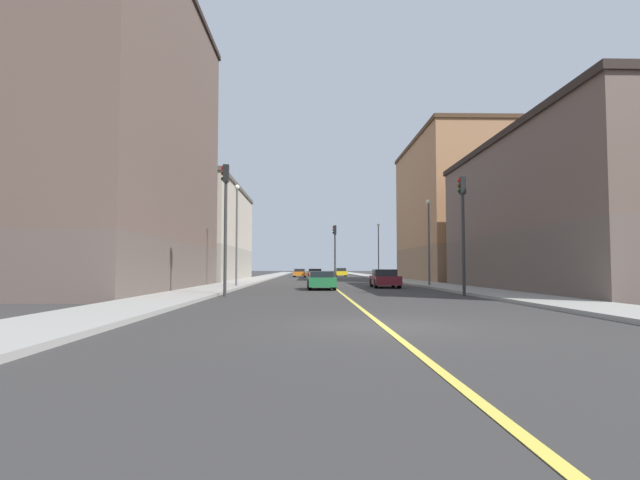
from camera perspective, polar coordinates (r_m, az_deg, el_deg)
ground_plane at (r=12.82m, az=7.18°, el=-9.71°), size 400.00×400.00×0.00m
sidewalk_left at (r=62.42m, az=7.94°, el=-4.40°), size 3.19×168.00×0.15m
sidewalk_right at (r=61.94m, az=-7.12°, el=-4.42°), size 3.19×168.00×0.15m
lane_center_stripe at (r=61.65m, az=0.44°, el=-4.51°), size 0.16×154.00×0.01m
building_left_near at (r=34.57m, az=26.97°, el=2.73°), size 9.81×23.11×9.60m
building_left_mid at (r=57.74m, az=15.18°, el=3.24°), size 9.81×20.99×15.57m
building_right_corner at (r=35.07m, az=-22.79°, el=11.11°), size 9.81×22.51×19.91m
building_right_midblock at (r=58.37m, az=-13.78°, el=0.73°), size 9.81×24.34×10.65m
traffic_light_left_near at (r=26.91m, az=15.99°, el=2.33°), size 0.40×0.32×6.18m
traffic_light_right_near at (r=26.09m, az=-10.76°, el=3.18°), size 0.40×0.32×6.77m
traffic_light_median_far at (r=50.15m, az=1.70°, el=-0.59°), size 0.40×0.32×5.70m
street_lamp_left_near at (r=38.27m, az=12.32°, el=0.85°), size 0.36×0.36×6.42m
street_lamp_right_near at (r=37.00m, az=-9.49°, el=1.76°), size 0.36×0.36×7.40m
street_lamp_left_far at (r=64.81m, az=6.69°, el=-0.53°), size 0.36×0.36×7.02m
car_orange at (r=77.01m, az=-2.32°, el=-3.78°), size 1.98×4.63×1.26m
car_green at (r=33.49m, az=0.13°, el=-4.62°), size 1.88×4.51×1.22m
car_maroon at (r=36.96m, az=7.41°, el=-4.41°), size 1.92×4.45×1.33m
car_yellow at (r=82.06m, az=2.40°, el=-3.72°), size 1.95×3.98×1.37m
car_red at (r=64.49m, az=-0.56°, el=-3.90°), size 1.95×4.46×1.30m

